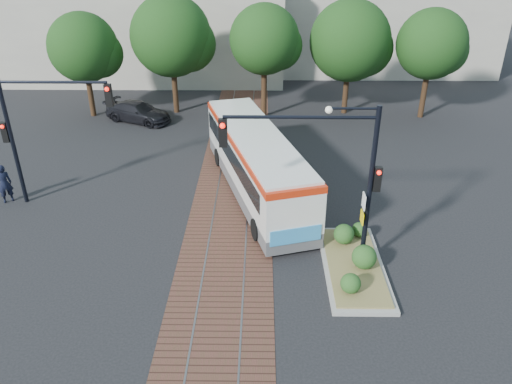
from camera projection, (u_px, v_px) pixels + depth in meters
ground at (226, 252)px, 19.45m from camera, size 120.00×120.00×0.00m
trackbed at (232, 202)px, 22.98m from camera, size 3.60×40.00×0.02m
tree_row at (260, 41)px, 31.68m from camera, size 26.40×5.60×7.67m
warehouses at (240, 25)px, 43.08m from camera, size 40.00×13.00×8.00m
city_bus at (256, 160)px, 23.16m from camera, size 5.37×11.29×2.97m
traffic_island at (354, 260)px, 18.45m from camera, size 2.20×5.20×1.13m
signal_pole_main at (336, 164)px, 16.75m from camera, size 5.49×0.46×6.00m
signal_pole_left at (34, 122)px, 21.26m from camera, size 4.99×0.34×6.00m
officer at (4, 184)px, 22.63m from camera, size 0.81×0.76×1.86m
parked_car at (138, 112)px, 32.36m from camera, size 4.80×3.48×1.29m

